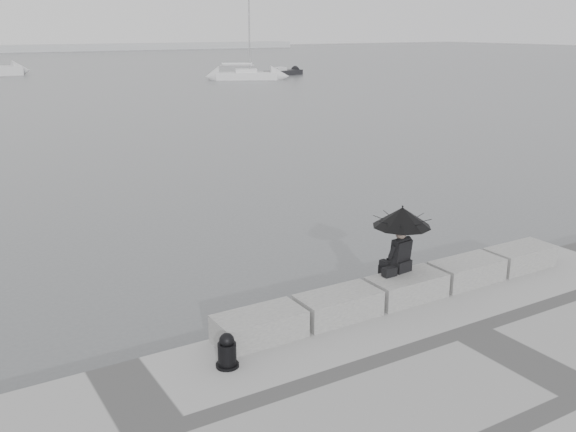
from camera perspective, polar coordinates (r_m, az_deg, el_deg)
ground at (r=13.89m, az=9.10°, el=-8.52°), size 360.00×360.00×0.00m
stone_block_far_left at (r=11.47m, az=-2.56°, el=-9.78°), size 1.60×0.80×0.50m
stone_block_left at (r=12.29m, az=4.47°, el=-7.95°), size 1.60×0.80×0.50m
stone_block_centre at (r=13.28m, az=10.50°, el=-6.27°), size 1.60×0.80×0.50m
stone_block_right at (r=14.40m, az=15.60°, el=-4.78°), size 1.60×0.80×0.50m
stone_block_far_right at (r=15.63m, az=19.92°, el=-3.48°), size 1.60×0.80×0.50m
seated_person at (r=13.12m, az=10.11°, el=-0.69°), size 1.20×1.20×1.39m
bag at (r=13.08m, az=9.00°, el=-4.93°), size 0.29×0.16×0.18m
mooring_bollard at (r=10.66m, az=-5.44°, el=-12.03°), size 0.38×0.38×0.60m
sailboat_right at (r=74.49m, az=-3.73°, el=12.42°), size 7.20×5.08×12.90m
small_motorboat at (r=81.09m, az=-0.40°, el=12.63°), size 5.69×3.07×1.10m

